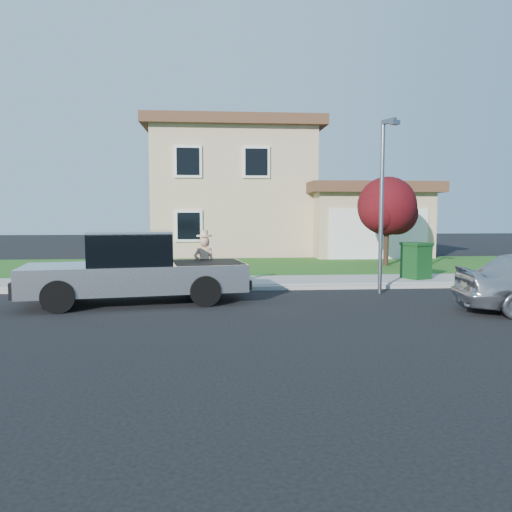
{
  "coord_description": "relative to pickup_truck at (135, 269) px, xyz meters",
  "views": [
    {
      "loc": [
        -1.0,
        -11.26,
        2.23
      ],
      "look_at": [
        -0.02,
        0.46,
        1.2
      ],
      "focal_mm": 35.0,
      "sensor_mm": 36.0,
      "label": 1
    }
  ],
  "objects": [
    {
      "name": "sidewalk",
      "position": [
        3.94,
        2.89,
        -0.76
      ],
      "size": [
        40.0,
        2.0,
        0.15
      ],
      "primitive_type": "cube",
      "color": "gray",
      "rests_on": "ground"
    },
    {
      "name": "house",
      "position": [
        4.25,
        15.27,
        2.34
      ],
      "size": [
        14.0,
        11.3,
        6.85
      ],
      "color": "tan",
      "rests_on": "ground"
    },
    {
      "name": "ground",
      "position": [
        2.94,
        -1.11,
        -0.83
      ],
      "size": [
        80.0,
        80.0,
        0.0
      ],
      "primitive_type": "plane",
      "color": "black",
      "rests_on": "ground"
    },
    {
      "name": "ornamental_tree",
      "position": [
        8.87,
        7.13,
        1.54
      ],
      "size": [
        2.59,
        2.34,
        3.55
      ],
      "color": "black",
      "rests_on": "lawn"
    },
    {
      "name": "curb",
      "position": [
        3.94,
        1.79,
        -0.77
      ],
      "size": [
        40.0,
        0.2,
        0.12
      ],
      "primitive_type": "cube",
      "color": "gray",
      "rests_on": "ground"
    },
    {
      "name": "street_lamp",
      "position": [
        6.5,
        0.88,
        1.84
      ],
      "size": [
        0.35,
        0.61,
        4.69
      ],
      "rotation": [
        0.0,
        0.0,
        0.34
      ],
      "color": "slate",
      "rests_on": "ground"
    },
    {
      "name": "woman",
      "position": [
        1.67,
        1.23,
        -0.01
      ],
      "size": [
        0.6,
        0.42,
        1.75
      ],
      "rotation": [
        0.0,
        0.0,
        3.08
      ],
      "color": "tan",
      "rests_on": "ground"
    },
    {
      "name": "trash_bin",
      "position": [
        8.29,
        2.79,
        -0.11
      ],
      "size": [
        0.94,
        1.0,
        1.14
      ],
      "rotation": [
        0.0,
        0.0,
        0.37
      ],
      "color": "#0F3814",
      "rests_on": "sidewalk"
    },
    {
      "name": "lawn",
      "position": [
        3.94,
        7.39,
        -0.78
      ],
      "size": [
        40.0,
        7.0,
        0.1
      ],
      "primitive_type": "cube",
      "color": "#174F16",
      "rests_on": "ground"
    },
    {
      "name": "pickup_truck",
      "position": [
        0.0,
        0.0,
        0.0
      ],
      "size": [
        5.65,
        2.65,
        1.79
      ],
      "rotation": [
        0.0,
        0.0,
        0.16
      ],
      "color": "black",
      "rests_on": "ground"
    }
  ]
}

